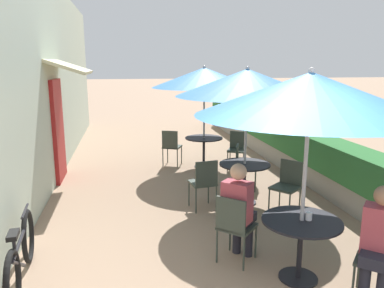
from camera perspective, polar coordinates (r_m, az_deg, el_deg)
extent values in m
cube|color=#B2C1AD|center=(8.85, -20.54, 9.39)|extent=(0.24, 13.40, 4.20)
cube|color=maroon|center=(8.27, -19.70, 1.97)|extent=(0.08, 0.96, 2.10)
cube|color=beige|center=(8.11, -18.16, 11.14)|extent=(0.78, 1.80, 0.30)
cube|color=gray|center=(9.65, 13.00, -1.25)|extent=(0.44, 12.40, 0.45)
cube|color=#2D6B33|center=(9.55, 13.14, 1.69)|extent=(0.60, 11.78, 0.56)
cylinder|color=black|center=(4.70, 15.85, -18.98)|extent=(0.44, 0.44, 0.02)
cylinder|color=black|center=(4.54, 16.11, -15.22)|extent=(0.06, 0.06, 0.70)
cylinder|color=black|center=(4.39, 16.37, -11.21)|extent=(0.88, 0.88, 0.02)
cylinder|color=#B7B7BC|center=(4.24, 16.72, -5.79)|extent=(0.04, 0.04, 2.28)
cone|color=#387ABC|center=(4.06, 17.55, 7.29)|extent=(2.39, 2.39, 0.45)
sphere|color=#B7B7BC|center=(4.05, 17.77, 10.60)|extent=(0.07, 0.07, 0.07)
cube|color=#384238|center=(4.74, 6.88, -12.37)|extent=(0.57, 0.57, 0.04)
cube|color=#384238|center=(4.50, 5.92, -10.80)|extent=(0.30, 0.28, 0.42)
cylinder|color=#384238|center=(4.92, 9.69, -14.40)|extent=(0.02, 0.02, 0.45)
cylinder|color=#384238|center=(5.05, 5.81, -13.55)|extent=(0.02, 0.02, 0.45)
cylinder|color=#384238|center=(4.62, 7.91, -16.17)|extent=(0.02, 0.02, 0.45)
cylinder|color=#384238|center=(4.76, 3.82, -15.18)|extent=(0.02, 0.02, 0.45)
cylinder|color=#23232D|center=(4.95, 8.59, -14.06)|extent=(0.11, 0.11, 0.47)
cylinder|color=#23232D|center=(5.01, 6.87, -13.68)|extent=(0.11, 0.11, 0.47)
cube|color=#23232D|center=(4.78, 7.37, -11.11)|extent=(0.46, 0.47, 0.12)
cube|color=#AD424C|center=(4.59, 6.87, -8.72)|extent=(0.40, 0.39, 0.50)
sphere|color=tan|center=(4.49, 7.10, -4.22)|extent=(0.20, 0.20, 0.20)
cube|color=#384238|center=(4.39, 26.37, -15.72)|extent=(0.57, 0.57, 0.04)
cube|color=#384238|center=(4.47, 26.89, -12.29)|extent=(0.30, 0.28, 0.42)
cylinder|color=#384238|center=(4.35, 23.33, -19.07)|extent=(0.02, 0.02, 0.45)
cylinder|color=#384238|center=(4.66, 24.06, -16.92)|extent=(0.02, 0.02, 0.45)
cylinder|color=#23232D|center=(4.34, 24.71, -19.15)|extent=(0.11, 0.11, 0.47)
cube|color=#23232D|center=(4.27, 26.34, -15.29)|extent=(0.46, 0.47, 0.12)
cube|color=#AD424C|center=(4.27, 26.82, -11.66)|extent=(0.40, 0.39, 0.50)
cylinder|color=white|center=(4.40, 17.38, -10.45)|extent=(0.07, 0.07, 0.09)
cylinder|color=black|center=(6.76, 7.86, -8.75)|extent=(0.44, 0.44, 0.02)
cylinder|color=black|center=(6.64, 7.95, -5.96)|extent=(0.06, 0.06, 0.70)
cylinder|color=black|center=(6.54, 8.03, -3.08)|extent=(0.88, 0.88, 0.02)
cylinder|color=#B7B7BC|center=(6.44, 8.15, 0.66)|extent=(0.04, 0.04, 2.28)
cone|color=#387ABC|center=(6.33, 8.41, 9.26)|extent=(2.39, 2.39, 0.45)
sphere|color=#B7B7BC|center=(6.32, 8.48, 11.38)|extent=(0.07, 0.07, 0.07)
cube|color=#384238|center=(7.36, 8.30, -3.42)|extent=(0.52, 0.52, 0.04)
cube|color=#384238|center=(7.32, 6.90, -1.77)|extent=(0.17, 0.37, 0.42)
cylinder|color=#384238|center=(7.25, 9.60, -5.57)|extent=(0.02, 0.02, 0.45)
cylinder|color=#384238|center=(7.59, 9.68, -4.75)|extent=(0.02, 0.02, 0.45)
cylinder|color=#384238|center=(7.26, 6.75, -5.44)|extent=(0.02, 0.02, 0.45)
cylinder|color=#384238|center=(7.61, 6.96, -4.63)|extent=(0.02, 0.02, 0.45)
cube|color=#384238|center=(6.31, 1.61, -5.94)|extent=(0.46, 0.46, 0.04)
cube|color=#384238|center=(6.08, 2.24, -4.57)|extent=(0.38, 0.09, 0.42)
cylinder|color=#384238|center=(6.60, 2.51, -7.18)|extent=(0.02, 0.02, 0.45)
cylinder|color=#384238|center=(6.49, -0.47, -7.53)|extent=(0.02, 0.02, 0.45)
cylinder|color=#384238|center=(6.29, 3.73, -8.19)|extent=(0.02, 0.02, 0.45)
cylinder|color=#384238|center=(6.17, 0.61, -8.59)|extent=(0.02, 0.02, 0.45)
cube|color=#384238|center=(6.25, 14.00, -6.50)|extent=(0.56, 0.56, 0.04)
cube|color=#384238|center=(6.35, 14.87, -4.27)|extent=(0.26, 0.32, 0.42)
cylinder|color=#384238|center=(6.25, 11.65, -8.56)|extent=(0.02, 0.02, 0.45)
cylinder|color=#384238|center=(6.10, 14.63, -9.25)|extent=(0.02, 0.02, 0.45)
cylinder|color=#384238|center=(6.55, 13.22, -7.66)|extent=(0.02, 0.02, 0.45)
cylinder|color=#384238|center=(6.40, 16.09, -8.29)|extent=(0.02, 0.02, 0.45)
cylinder|color=black|center=(8.93, 1.79, -3.44)|extent=(0.44, 0.44, 0.02)
cylinder|color=black|center=(8.84, 1.81, -1.28)|extent=(0.06, 0.06, 0.70)
cylinder|color=black|center=(8.77, 1.82, 0.92)|extent=(0.88, 0.88, 0.02)
cylinder|color=#B7B7BC|center=(8.69, 1.84, 3.74)|extent=(0.04, 0.04, 2.28)
cone|color=#387ABC|center=(8.61, 1.88, 10.11)|extent=(2.39, 2.39, 0.45)
sphere|color=#B7B7BC|center=(8.60, 1.90, 11.67)|extent=(0.07, 0.07, 0.07)
cube|color=#384238|center=(9.02, -3.03, -0.42)|extent=(0.53, 0.53, 0.04)
cube|color=#384238|center=(8.80, -3.41, 0.66)|extent=(0.36, 0.19, 0.42)
cylinder|color=#384238|center=(9.19, -1.61, -1.62)|extent=(0.02, 0.02, 0.45)
cylinder|color=#384238|center=(9.29, -3.74, -1.48)|extent=(0.02, 0.02, 0.45)
cylinder|color=#384238|center=(8.85, -2.25, -2.15)|extent=(0.02, 0.02, 0.45)
cylinder|color=#384238|center=(8.96, -4.46, -2.01)|extent=(0.02, 0.02, 0.45)
cube|color=#384238|center=(8.69, 6.83, -0.97)|extent=(0.53, 0.53, 0.04)
cube|color=#384238|center=(8.82, 7.03, 0.62)|extent=(0.36, 0.19, 0.42)
cylinder|color=#384238|center=(8.59, 5.45, -2.63)|extent=(0.02, 0.02, 0.45)
cylinder|color=#384238|center=(8.55, 7.83, -2.77)|extent=(0.02, 0.02, 0.45)
cylinder|color=#384238|center=(8.94, 5.81, -2.06)|extent=(0.02, 0.02, 0.45)
cylinder|color=#384238|center=(8.90, 8.10, -2.19)|extent=(0.02, 0.02, 0.45)
torus|color=black|center=(5.16, -23.72, -12.70)|extent=(0.12, 0.66, 0.66)
torus|color=black|center=(4.23, -25.65, -18.58)|extent=(0.12, 0.66, 0.66)
cylinder|color=black|center=(4.62, -24.77, -13.35)|extent=(0.12, 0.82, 0.04)
cylinder|color=black|center=(4.52, -24.94, -16.22)|extent=(0.10, 0.61, 0.40)
cylinder|color=black|center=(4.31, -25.47, -13.78)|extent=(0.04, 0.04, 0.23)
cube|color=black|center=(4.27, -25.61, -12.39)|extent=(0.12, 0.23, 0.05)
cylinder|color=black|center=(5.00, -24.12, -9.29)|extent=(0.07, 0.46, 0.03)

